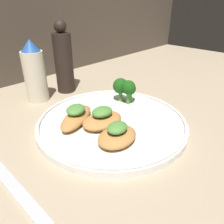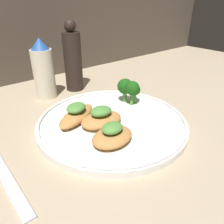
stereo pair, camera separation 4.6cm
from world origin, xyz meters
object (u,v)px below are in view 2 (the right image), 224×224
object	(u,v)px
broccoli_bunch	(129,88)
plate	(112,122)
pepper_grinder	(73,60)
sauce_bottle	(43,70)

from	to	relation	value
broccoli_bunch	plate	bearing A→B (deg)	-155.45
pepper_grinder	broccoli_bunch	bearing A→B (deg)	-79.41
pepper_grinder	plate	bearing A→B (deg)	-102.27
broccoli_bunch	pepper_grinder	distance (cm)	20.46
plate	sauce_bottle	distance (cm)	25.07
plate	broccoli_bunch	xyz separation A→B (cm)	(8.88, 4.06, 4.31)
sauce_bottle	plate	bearing A→B (deg)	-80.54
plate	sauce_bottle	bearing A→B (deg)	99.46
plate	broccoli_bunch	distance (cm)	10.68
broccoli_bunch	sauce_bottle	size ratio (longest dim) A/B	0.38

